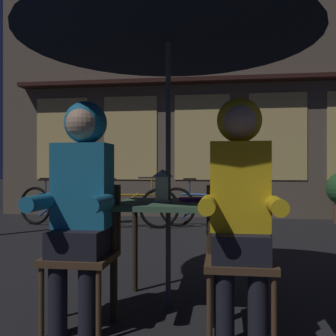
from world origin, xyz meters
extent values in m
plane|color=#232326|center=(0.00, 0.00, 0.00)|extent=(60.00, 60.00, 0.00)
cube|color=#42664C|center=(0.00, 0.00, 0.72)|extent=(0.72, 0.72, 0.04)
cylinder|color=#2D2319|center=(-0.31, -0.31, 0.35)|extent=(0.04, 0.04, 0.70)
cylinder|color=#2D2319|center=(0.31, -0.31, 0.35)|extent=(0.04, 0.04, 0.70)
cylinder|color=#2D2319|center=(-0.31, 0.31, 0.35)|extent=(0.04, 0.04, 0.70)
cylinder|color=#2D2319|center=(0.31, 0.31, 0.35)|extent=(0.04, 0.04, 0.70)
cylinder|color=#4C4C51|center=(0.00, 0.00, 1.12)|extent=(0.04, 0.04, 2.25)
cone|color=black|center=(0.00, 0.00, 2.06)|extent=(2.10, 2.10, 0.38)
cube|color=white|center=(-0.04, 0.01, 0.75)|extent=(0.11, 0.11, 0.02)
cube|color=white|center=(-0.04, 0.01, 0.84)|extent=(0.09, 0.09, 0.16)
pyramid|color=white|center=(-0.04, 0.01, 0.94)|extent=(0.11, 0.11, 0.06)
cube|color=#513823|center=(-0.48, -0.44, 0.43)|extent=(0.40, 0.40, 0.04)
cylinder|color=#513823|center=(-0.31, -0.61, 0.21)|extent=(0.03, 0.03, 0.41)
cylinder|color=#513823|center=(-0.65, -0.61, 0.21)|extent=(0.03, 0.03, 0.41)
cylinder|color=#513823|center=(-0.31, -0.27, 0.21)|extent=(0.03, 0.03, 0.41)
cylinder|color=#513823|center=(-0.65, -0.27, 0.21)|extent=(0.03, 0.03, 0.41)
cube|color=#513823|center=(-0.48, -0.26, 0.66)|extent=(0.40, 0.03, 0.42)
cube|color=#513823|center=(0.48, -0.44, 0.43)|extent=(0.40, 0.40, 0.04)
cylinder|color=#513823|center=(0.65, -0.61, 0.21)|extent=(0.03, 0.03, 0.41)
cylinder|color=#513823|center=(0.31, -0.61, 0.21)|extent=(0.03, 0.03, 0.41)
cylinder|color=#513823|center=(0.65, -0.27, 0.21)|extent=(0.03, 0.03, 0.41)
cylinder|color=#513823|center=(0.31, -0.27, 0.21)|extent=(0.03, 0.03, 0.41)
cube|color=#513823|center=(0.48, -0.26, 0.66)|extent=(0.40, 0.03, 0.42)
cylinder|color=black|center=(-0.39, -0.57, 0.23)|extent=(0.11, 0.11, 0.45)
cylinder|color=black|center=(-0.57, -0.57, 0.23)|extent=(0.11, 0.11, 0.45)
cube|color=black|center=(-0.48, -0.44, 0.53)|extent=(0.32, 0.36, 0.16)
cube|color=teal|center=(-0.48, -0.40, 0.87)|extent=(0.34, 0.22, 0.52)
cylinder|color=teal|center=(-0.30, -0.62, 0.78)|extent=(0.09, 0.30, 0.09)
cylinder|color=teal|center=(-0.66, -0.62, 0.78)|extent=(0.09, 0.30, 0.09)
sphere|color=tan|center=(-0.48, -0.40, 1.25)|extent=(0.21, 0.21, 0.21)
sphere|color=teal|center=(-0.48, -0.35, 1.26)|extent=(0.27, 0.27, 0.27)
cylinder|color=black|center=(0.57, -0.57, 0.23)|extent=(0.11, 0.11, 0.45)
cylinder|color=black|center=(0.39, -0.57, 0.23)|extent=(0.11, 0.11, 0.45)
cube|color=black|center=(0.48, -0.44, 0.53)|extent=(0.32, 0.36, 0.16)
cube|color=yellow|center=(0.48, -0.40, 0.87)|extent=(0.34, 0.22, 0.52)
cylinder|color=yellow|center=(0.66, -0.62, 0.78)|extent=(0.09, 0.30, 0.09)
cylinder|color=yellow|center=(0.30, -0.62, 0.78)|extent=(0.09, 0.30, 0.09)
sphere|color=tan|center=(0.48, -0.40, 1.25)|extent=(0.21, 0.21, 0.21)
sphere|color=yellow|center=(0.48, -0.35, 1.26)|extent=(0.27, 0.27, 0.27)
cube|color=#6B5B4C|center=(0.71, 5.40, 3.10)|extent=(10.00, 0.60, 6.20)
cube|color=#F4D17A|center=(-2.96, 5.09, 1.60)|extent=(1.10, 0.02, 1.70)
cube|color=#F4D17A|center=(-1.49, 5.09, 1.60)|extent=(1.10, 0.02, 1.70)
cube|color=#F4D17A|center=(-0.03, 5.09, 1.60)|extent=(1.10, 0.02, 1.70)
cube|color=#F4D17A|center=(1.44, 5.09, 1.60)|extent=(1.10, 0.02, 1.70)
cube|color=#331914|center=(0.71, 4.95, 2.70)|extent=(9.00, 0.36, 0.08)
torus|color=black|center=(-1.85, 3.45, 0.33)|extent=(0.65, 0.20, 0.66)
torus|color=black|center=(-2.85, 3.68, 0.33)|extent=(0.65, 0.20, 0.66)
cylinder|color=#1E4C93|center=(-2.35, 3.57, 0.54)|extent=(0.82, 0.23, 0.04)
cylinder|color=#1E4C93|center=(-2.47, 3.59, 0.36)|extent=(0.60, 0.17, 0.44)
cylinder|color=#1E4C93|center=(-2.63, 3.63, 0.66)|extent=(0.02, 0.02, 0.24)
cube|color=black|center=(-2.63, 3.63, 0.79)|extent=(0.21, 0.12, 0.04)
cylinder|color=#1E4C93|center=(-1.97, 3.48, 0.68)|extent=(0.02, 0.02, 0.28)
cylinder|color=black|center=(-1.97, 3.48, 0.82)|extent=(0.43, 0.12, 0.02)
torus|color=black|center=(-0.64, 3.56, 0.33)|extent=(0.66, 0.19, 0.66)
torus|color=black|center=(-1.64, 3.34, 0.33)|extent=(0.66, 0.19, 0.66)
cylinder|color=#B78419|center=(-1.14, 3.45, 0.54)|extent=(0.82, 0.21, 0.04)
cylinder|color=#B78419|center=(-1.26, 3.43, 0.36)|extent=(0.60, 0.16, 0.44)
cylinder|color=#B78419|center=(-1.42, 3.39, 0.66)|extent=(0.02, 0.02, 0.24)
cube|color=black|center=(-1.42, 3.39, 0.79)|extent=(0.21, 0.12, 0.04)
cylinder|color=#B78419|center=(-0.76, 3.54, 0.68)|extent=(0.02, 0.02, 0.28)
cylinder|color=black|center=(-0.76, 3.54, 0.82)|extent=(0.44, 0.12, 0.02)
torus|color=black|center=(0.61, 3.60, 0.33)|extent=(0.66, 0.18, 0.66)
torus|color=black|center=(-0.38, 3.81, 0.33)|extent=(0.66, 0.18, 0.66)
cylinder|color=#1E4C93|center=(0.11, 3.71, 0.54)|extent=(0.83, 0.21, 0.04)
cylinder|color=#1E4C93|center=(0.00, 3.73, 0.36)|extent=(0.60, 0.16, 0.44)
cylinder|color=#1E4C93|center=(-0.16, 3.76, 0.66)|extent=(0.02, 0.02, 0.24)
cube|color=black|center=(-0.16, 3.76, 0.79)|extent=(0.21, 0.12, 0.04)
cylinder|color=#1E4C93|center=(0.49, 3.63, 0.68)|extent=(0.02, 0.02, 0.28)
cylinder|color=black|center=(0.49, 3.63, 0.82)|extent=(0.44, 0.11, 0.02)
cube|color=#661E7A|center=(0.18, 0.10, 0.75)|extent=(0.23, 0.19, 0.02)
camera|label=1|loc=(0.38, -2.74, 0.98)|focal=41.94mm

